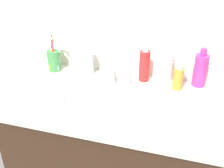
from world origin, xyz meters
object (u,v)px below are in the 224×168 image
object	(u,v)px
faucet	(114,77)
bottle_spray_red	(144,65)
bottle_gel_clear	(89,63)
bottle_soap_pink	(200,70)
bottle_lotion_white	(166,67)
cup_green	(54,60)
soap_bar	(73,71)
bottle_oil_amber	(178,78)

from	to	relation	value
faucet	bottle_spray_red	bearing A→B (deg)	24.33
bottle_gel_clear	bottle_soap_pink	xyz separation A→B (m)	(0.56, 0.03, 0.02)
bottle_lotion_white	bottle_spray_red	size ratio (longest dim) A/B	0.93
bottle_spray_red	cup_green	distance (m)	0.49
bottle_spray_red	soap_bar	size ratio (longest dim) A/B	2.87
faucet	bottle_soap_pink	size ratio (longest dim) A/B	0.83
bottle_soap_pink	soap_bar	distance (m)	0.65
cup_green	bottle_soap_pink	bearing A→B (deg)	3.45
bottle_lotion_white	cup_green	world-z (taller)	cup_green
bottle_gel_clear	faucet	bearing A→B (deg)	-19.09
soap_bar	bottle_oil_amber	bearing A→B (deg)	-1.29
bottle_gel_clear	bottle_lotion_white	world-z (taller)	bottle_lotion_white
bottle_gel_clear	bottle_soap_pink	bearing A→B (deg)	3.45
soap_bar	bottle_soap_pink	bearing A→B (deg)	4.50
bottle_lotion_white	bottle_soap_pink	world-z (taller)	bottle_soap_pink
faucet	soap_bar	bearing A→B (deg)	171.12
faucet	cup_green	xyz separation A→B (m)	(-0.35, 0.04, 0.03)
faucet	bottle_oil_amber	bearing A→B (deg)	4.63
cup_green	soap_bar	world-z (taller)	cup_green
bottle_spray_red	soap_bar	distance (m)	0.38
bottle_oil_amber	bottle_lotion_white	bearing A→B (deg)	132.87
soap_bar	bottle_spray_red	bearing A→B (deg)	3.78
bottle_oil_amber	bottle_soap_pink	distance (m)	0.12
bottle_soap_pink	soap_bar	size ratio (longest dim) A/B	2.99
bottle_spray_red	bottle_oil_amber	bearing A→B (deg)	-12.31
soap_bar	cup_green	bearing A→B (deg)	177.42
bottle_oil_amber	bottle_soap_pink	xyz separation A→B (m)	(0.10, 0.06, 0.03)
soap_bar	bottle_lotion_white	bearing A→B (deg)	6.91
bottle_oil_amber	bottle_soap_pink	size ratio (longest dim) A/B	0.65
bottle_soap_pink	faucet	bearing A→B (deg)	-167.75
faucet	bottle_lotion_white	world-z (taller)	bottle_lotion_white
bottle_spray_red	bottle_lotion_white	bearing A→B (deg)	17.65
bottle_oil_amber	soap_bar	distance (m)	0.55
faucet	cup_green	size ratio (longest dim) A/B	0.80
bottle_gel_clear	soap_bar	size ratio (longest dim) A/B	2.17
bottle_oil_amber	bottle_lotion_white	xyz separation A→B (m)	(-0.07, 0.07, 0.02)
bottle_spray_red	cup_green	bearing A→B (deg)	-177.67
bottle_lotion_white	soap_bar	size ratio (longest dim) A/B	2.68
faucet	soap_bar	world-z (taller)	faucet
bottle_soap_pink	bottle_spray_red	bearing A→B (deg)	-174.50
cup_green	soap_bar	xyz separation A→B (m)	(0.11, -0.01, -0.05)
bottle_lotion_white	bottle_spray_red	world-z (taller)	bottle_spray_red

